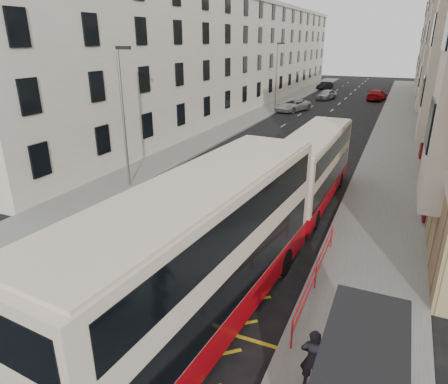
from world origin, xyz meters
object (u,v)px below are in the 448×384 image
at_px(pedestrian_near, 313,359).
at_px(white_van, 293,105).
at_px(car_dark, 325,86).
at_px(car_red, 377,95).
at_px(double_decker_front, 203,255).
at_px(double_decker_rear, 313,167).
at_px(street_lamp_near, 124,111).
at_px(street_lamp_far, 277,73).
at_px(car_silver, 326,94).
at_px(pedestrian_far, 359,341).

bearing_deg(pedestrian_near, white_van, -77.70).
relative_size(car_dark, car_red, 0.76).
height_order(double_decker_front, white_van, double_decker_front).
distance_m(white_van, car_dark, 25.44).
xyz_separation_m(double_decker_front, pedestrian_near, (3.67, -1.26, -1.44)).
distance_m(double_decker_rear, pedestrian_near, 13.11).
bearing_deg(car_dark, street_lamp_near, -74.58).
height_order(white_van, car_dark, white_van).
bearing_deg(white_van, car_dark, 111.69).
bearing_deg(street_lamp_far, double_decker_rear, -69.19).
distance_m(car_dark, car_red, 14.55).
distance_m(street_lamp_near, car_red, 47.22).
height_order(double_decker_rear, car_red, double_decker_rear).
bearing_deg(pedestrian_near, double_decker_front, -22.01).
height_order(street_lamp_near, car_silver, street_lamp_near).
xyz_separation_m(double_decker_rear, white_van, (-8.70, 29.11, -1.25)).
bearing_deg(car_silver, pedestrian_far, -65.14).
xyz_separation_m(street_lamp_far, white_van, (1.88, 1.26, -3.90)).
relative_size(pedestrian_near, car_silver, 0.39).
bearing_deg(car_dark, car_silver, -61.85).
relative_size(pedestrian_near, car_dark, 0.43).
height_order(double_decker_rear, car_dark, double_decker_rear).
bearing_deg(car_silver, street_lamp_far, -92.28).
distance_m(double_decker_front, pedestrian_near, 4.14).
height_order(pedestrian_far, white_van, pedestrian_far).
bearing_deg(white_van, street_lamp_far, -126.04).
bearing_deg(car_silver, car_dark, 115.18).
distance_m(double_decker_rear, white_van, 30.40).
distance_m(street_lamp_near, street_lamp_far, 30.00).
xyz_separation_m(street_lamp_near, white_van, (1.88, 31.26, -3.90)).
height_order(double_decker_front, car_red, double_decker_front).
bearing_deg(pedestrian_near, car_red, -90.46).
bearing_deg(car_dark, pedestrian_far, -62.10).
xyz_separation_m(double_decker_rear, pedestrian_near, (2.82, -12.76, -0.98)).
bearing_deg(double_decker_front, car_dark, 101.80).
relative_size(pedestrian_far, car_dark, 0.40).
height_order(street_lamp_near, car_red, street_lamp_near).
relative_size(street_lamp_near, pedestrian_far, 4.92).
bearing_deg(white_van, car_red, 78.50).
height_order(street_lamp_far, pedestrian_far, street_lamp_far).
distance_m(street_lamp_near, double_decker_front, 13.67).
height_order(street_lamp_far, car_dark, street_lamp_far).
bearing_deg(double_decker_front, pedestrian_far, 3.56).
distance_m(pedestrian_near, pedestrian_far, 1.54).
height_order(street_lamp_far, double_decker_front, street_lamp_far).
xyz_separation_m(street_lamp_far, double_decker_front, (9.73, -39.35, -2.19)).
height_order(white_van, car_silver, car_silver).
bearing_deg(car_dark, white_van, -71.78).
relative_size(street_lamp_far, pedestrian_near, 4.64).
xyz_separation_m(double_decker_rear, car_red, (0.23, 43.65, -1.22)).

